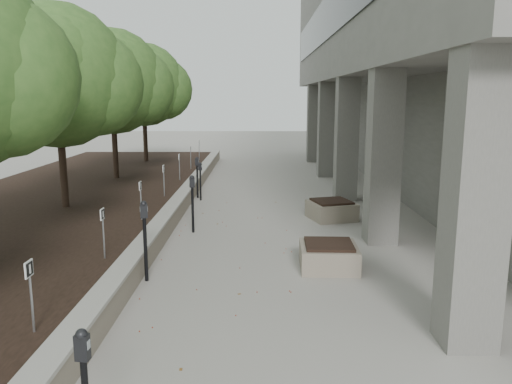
{
  "coord_description": "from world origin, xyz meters",
  "views": [
    {
      "loc": [
        0.56,
        -5.5,
        3.38
      ],
      "look_at": [
        0.47,
        6.15,
        1.17
      ],
      "focal_mm": 35.24,
      "sensor_mm": 36.0,
      "label": 1
    }
  ],
  "objects_px": {
    "crabapple_tree_5": "(144,103)",
    "parking_meter_2": "(145,241)",
    "crabapple_tree_4": "(113,104)",
    "planter_front": "(329,255)",
    "crabapple_tree_3": "(59,107)",
    "parking_meter_3": "(193,204)",
    "parking_meter_5": "(197,177)",
    "planter_back": "(331,210)",
    "parking_meter_4": "(200,181)"
  },
  "relations": [
    {
      "from": "parking_meter_4",
      "to": "crabapple_tree_4",
      "type": "bearing_deg",
      "value": 164.57
    },
    {
      "from": "crabapple_tree_5",
      "to": "parking_meter_2",
      "type": "distance_m",
      "value": 15.16
    },
    {
      "from": "parking_meter_3",
      "to": "parking_meter_4",
      "type": "xyz_separation_m",
      "value": [
        -0.27,
        4.0,
        -0.1
      ]
    },
    {
      "from": "parking_meter_5",
      "to": "planter_back",
      "type": "xyz_separation_m",
      "value": [
        4.13,
        -2.97,
        -0.43
      ]
    },
    {
      "from": "parking_meter_5",
      "to": "planter_front",
      "type": "bearing_deg",
      "value": -61.69
    },
    {
      "from": "parking_meter_2",
      "to": "planter_front",
      "type": "relative_size",
      "value": 1.36
    },
    {
      "from": "crabapple_tree_5",
      "to": "planter_back",
      "type": "height_order",
      "value": "crabapple_tree_5"
    },
    {
      "from": "parking_meter_4",
      "to": "parking_meter_5",
      "type": "bearing_deg",
      "value": 127.49
    },
    {
      "from": "crabapple_tree_3",
      "to": "parking_meter_4",
      "type": "distance_m",
      "value": 5.06
    },
    {
      "from": "parking_meter_2",
      "to": "planter_front",
      "type": "xyz_separation_m",
      "value": [
        3.49,
        0.73,
        -0.5
      ]
    },
    {
      "from": "parking_meter_4",
      "to": "parking_meter_5",
      "type": "xyz_separation_m",
      "value": [
        -0.15,
        0.42,
        0.06
      ]
    },
    {
      "from": "parking_meter_5",
      "to": "planter_front",
      "type": "height_order",
      "value": "parking_meter_5"
    },
    {
      "from": "parking_meter_3",
      "to": "planter_front",
      "type": "xyz_separation_m",
      "value": [
        3.07,
        -2.68,
        -0.47
      ]
    },
    {
      "from": "crabapple_tree_5",
      "to": "parking_meter_4",
      "type": "height_order",
      "value": "crabapple_tree_5"
    },
    {
      "from": "crabapple_tree_5",
      "to": "parking_meter_5",
      "type": "xyz_separation_m",
      "value": [
        3.25,
        -6.78,
        -2.42
      ]
    },
    {
      "from": "parking_meter_4",
      "to": "crabapple_tree_5",
      "type": "bearing_deg",
      "value": 132.72
    },
    {
      "from": "crabapple_tree_3",
      "to": "parking_meter_3",
      "type": "relative_size",
      "value": 3.71
    },
    {
      "from": "parking_meter_3",
      "to": "parking_meter_2",
      "type": "bearing_deg",
      "value": -113.93
    },
    {
      "from": "crabapple_tree_4",
      "to": "crabapple_tree_3",
      "type": "bearing_deg",
      "value": -90.0
    },
    {
      "from": "crabapple_tree_4",
      "to": "planter_front",
      "type": "relative_size",
      "value": 4.84
    },
    {
      "from": "parking_meter_4",
      "to": "planter_front",
      "type": "height_order",
      "value": "parking_meter_4"
    },
    {
      "from": "parking_meter_2",
      "to": "planter_back",
      "type": "xyz_separation_m",
      "value": [
        4.13,
        4.87,
        -0.5
      ]
    },
    {
      "from": "planter_front",
      "to": "crabapple_tree_3",
      "type": "bearing_deg",
      "value": 150.05
    },
    {
      "from": "parking_meter_2",
      "to": "parking_meter_4",
      "type": "xyz_separation_m",
      "value": [
        0.15,
        7.42,
        -0.13
      ]
    },
    {
      "from": "crabapple_tree_4",
      "to": "parking_meter_4",
      "type": "bearing_deg",
      "value": -32.85
    },
    {
      "from": "crabapple_tree_4",
      "to": "parking_meter_4",
      "type": "relative_size",
      "value": 4.27
    },
    {
      "from": "parking_meter_3",
      "to": "parking_meter_5",
      "type": "bearing_deg",
      "value": 78.6
    },
    {
      "from": "planter_front",
      "to": "parking_meter_4",
      "type": "bearing_deg",
      "value": 116.52
    },
    {
      "from": "parking_meter_3",
      "to": "planter_back",
      "type": "bearing_deg",
      "value": 4.52
    },
    {
      "from": "crabapple_tree_3",
      "to": "planter_front",
      "type": "height_order",
      "value": "crabapple_tree_3"
    },
    {
      "from": "parking_meter_3",
      "to": "parking_meter_4",
      "type": "distance_m",
      "value": 4.01
    },
    {
      "from": "parking_meter_3",
      "to": "crabapple_tree_4",
      "type": "bearing_deg",
      "value": 103.78
    },
    {
      "from": "parking_meter_4",
      "to": "planter_front",
      "type": "relative_size",
      "value": 1.13
    },
    {
      "from": "crabapple_tree_5",
      "to": "parking_meter_3",
      "type": "bearing_deg",
      "value": -71.84
    },
    {
      "from": "crabapple_tree_4",
      "to": "planter_back",
      "type": "height_order",
      "value": "crabapple_tree_4"
    },
    {
      "from": "crabapple_tree_3",
      "to": "parking_meter_5",
      "type": "distance_m",
      "value": 5.18
    },
    {
      "from": "parking_meter_2",
      "to": "parking_meter_5",
      "type": "distance_m",
      "value": 7.84
    },
    {
      "from": "crabapple_tree_4",
      "to": "parking_meter_3",
      "type": "bearing_deg",
      "value": -59.35
    },
    {
      "from": "crabapple_tree_4",
      "to": "parking_meter_2",
      "type": "relative_size",
      "value": 3.55
    },
    {
      "from": "crabapple_tree_3",
      "to": "crabapple_tree_5",
      "type": "height_order",
      "value": "same"
    },
    {
      "from": "planter_back",
      "to": "planter_front",
      "type": "bearing_deg",
      "value": -98.76
    },
    {
      "from": "crabapple_tree_4",
      "to": "planter_front",
      "type": "height_order",
      "value": "crabapple_tree_4"
    },
    {
      "from": "parking_meter_4",
      "to": "parking_meter_5",
      "type": "distance_m",
      "value": 0.45
    },
    {
      "from": "crabapple_tree_4",
      "to": "planter_front",
      "type": "distance_m",
      "value": 11.51
    },
    {
      "from": "parking_meter_5",
      "to": "planter_front",
      "type": "relative_size",
      "value": 1.25
    },
    {
      "from": "crabapple_tree_5",
      "to": "planter_front",
      "type": "distance_m",
      "value": 15.69
    },
    {
      "from": "planter_front",
      "to": "planter_back",
      "type": "xyz_separation_m",
      "value": [
        0.64,
        4.14,
        0.01
      ]
    },
    {
      "from": "crabapple_tree_3",
      "to": "parking_meter_5",
      "type": "bearing_deg",
      "value": 44.74
    },
    {
      "from": "crabapple_tree_5",
      "to": "parking_meter_4",
      "type": "relative_size",
      "value": 4.27
    },
    {
      "from": "crabapple_tree_5",
      "to": "crabapple_tree_3",
      "type": "bearing_deg",
      "value": -90.0
    }
  ]
}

